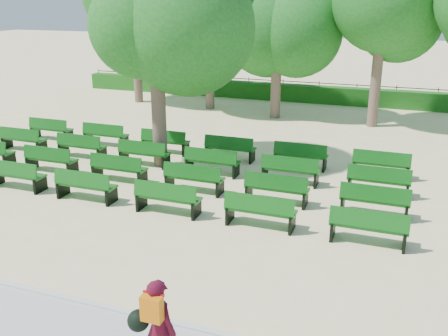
% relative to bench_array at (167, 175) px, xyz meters
% --- Properties ---
extents(ground, '(120.00, 120.00, 0.00)m').
position_rel_bench_array_xyz_m(ground, '(1.35, -0.54, -0.09)').
color(ground, beige).
extents(curb, '(30.00, 0.12, 0.10)m').
position_rel_bench_array_xyz_m(curb, '(1.35, -6.79, -0.04)').
color(curb, silver).
rests_on(curb, ground).
extents(hedge, '(26.00, 0.70, 0.90)m').
position_rel_bench_array_xyz_m(hedge, '(1.35, 13.46, 0.36)').
color(hedge, '#1B5D18').
rests_on(hedge, ground).
extents(fence, '(26.00, 0.10, 1.02)m').
position_rel_bench_array_xyz_m(fence, '(1.35, 13.86, -0.09)').
color(fence, black).
rests_on(fence, ground).
extents(tree_line, '(21.80, 6.80, 7.04)m').
position_rel_bench_array_xyz_m(tree_line, '(1.35, 9.46, -0.09)').
color(tree_line, '#1D691F').
rests_on(tree_line, ground).
extents(bench_array, '(1.78, 0.62, 1.11)m').
position_rel_bench_array_xyz_m(bench_array, '(0.00, 0.00, 0.00)').
color(bench_array, '#105B15').
rests_on(bench_array, ground).
extents(tree_among, '(4.17, 4.17, 6.06)m').
position_rel_bench_array_xyz_m(tree_among, '(-0.77, 1.07, 4.07)').
color(tree_among, brown).
rests_on(tree_among, ground).
extents(person, '(0.81, 0.55, 1.63)m').
position_rel_bench_array_xyz_m(person, '(3.80, -7.99, 0.81)').
color(person, '#460A1B').
rests_on(person, ground).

